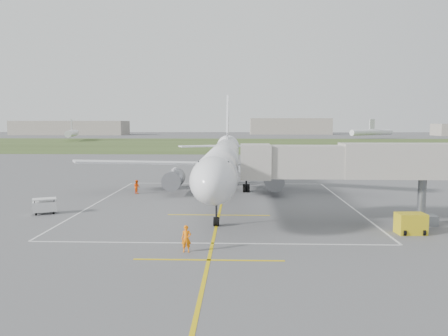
{
  "coord_description": "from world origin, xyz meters",
  "views": [
    {
      "loc": [
        2.0,
        -51.85,
        9.03
      ],
      "look_at": [
        0.3,
        -4.0,
        4.0
      ],
      "focal_mm": 35.0,
      "sensor_mm": 36.0,
      "label": 1
    }
  ],
  "objects_px": {
    "ramp_worker_nose": "(186,239)",
    "airliner": "(223,161)",
    "ramp_worker_wing": "(137,187)",
    "jet_bridge": "(396,172)",
    "gpu_unit": "(411,224)",
    "baggage_cart": "(45,206)"
  },
  "relations": [
    {
      "from": "ramp_worker_nose",
      "to": "airliner",
      "type": "bearing_deg",
      "value": 85.21
    },
    {
      "from": "ramp_worker_nose",
      "to": "ramp_worker_wing",
      "type": "xyz_separation_m",
      "value": [
        -9.35,
        24.8,
        -0.08
      ]
    },
    {
      "from": "airliner",
      "to": "ramp_worker_wing",
      "type": "distance_m",
      "value": 11.71
    },
    {
      "from": "jet_bridge",
      "to": "ramp_worker_wing",
      "type": "xyz_separation_m",
      "value": [
        -26.75,
        16.04,
        -3.87
      ]
    },
    {
      "from": "jet_bridge",
      "to": "ramp_worker_nose",
      "type": "height_order",
      "value": "jet_bridge"
    },
    {
      "from": "airliner",
      "to": "ramp_worker_nose",
      "type": "xyz_separation_m",
      "value": [
        -1.68,
        -23.02,
        -3.44
      ]
    },
    {
      "from": "gpu_unit",
      "to": "baggage_cart",
      "type": "relative_size",
      "value": 0.92
    },
    {
      "from": "jet_bridge",
      "to": "gpu_unit",
      "type": "height_order",
      "value": "jet_bridge"
    },
    {
      "from": "ramp_worker_nose",
      "to": "baggage_cart",
      "type": "bearing_deg",
      "value": 141.21
    },
    {
      "from": "jet_bridge",
      "to": "ramp_worker_nose",
      "type": "relative_size",
      "value": 12.34
    },
    {
      "from": "airliner",
      "to": "jet_bridge",
      "type": "xyz_separation_m",
      "value": [
        15.72,
        -14.25,
        0.35
      ]
    },
    {
      "from": "jet_bridge",
      "to": "ramp_worker_wing",
      "type": "relative_size",
      "value": 13.42
    },
    {
      "from": "baggage_cart",
      "to": "ramp_worker_nose",
      "type": "relative_size",
      "value": 1.35
    },
    {
      "from": "airliner",
      "to": "ramp_worker_nose",
      "type": "height_order",
      "value": "airliner"
    },
    {
      "from": "airliner",
      "to": "baggage_cart",
      "type": "relative_size",
      "value": 18.29
    },
    {
      "from": "airliner",
      "to": "jet_bridge",
      "type": "bearing_deg",
      "value": -42.19
    },
    {
      "from": "baggage_cart",
      "to": "ramp_worker_wing",
      "type": "xyz_separation_m",
      "value": [
        6.23,
        12.56,
        0.09
      ]
    },
    {
      "from": "jet_bridge",
      "to": "baggage_cart",
      "type": "xyz_separation_m",
      "value": [
        -32.98,
        3.48,
        -3.96
      ]
    },
    {
      "from": "jet_bridge",
      "to": "gpu_unit",
      "type": "distance_m",
      "value": 5.0
    },
    {
      "from": "baggage_cart",
      "to": "ramp_worker_nose",
      "type": "height_order",
      "value": "ramp_worker_nose"
    },
    {
      "from": "airliner",
      "to": "ramp_worker_wing",
      "type": "xyz_separation_m",
      "value": [
        -11.03,
        1.79,
        -3.52
      ]
    },
    {
      "from": "ramp_worker_wing",
      "to": "jet_bridge",
      "type": "bearing_deg",
      "value": -166.13
    }
  ]
}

